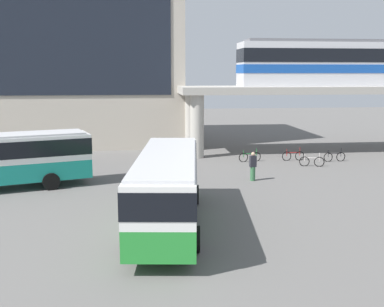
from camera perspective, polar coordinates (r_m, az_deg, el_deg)
ground_plane at (r=30.43m, az=-4.96°, el=-3.05°), size 120.00×120.00×0.00m
station_building at (r=48.80m, az=-16.78°, el=11.92°), size 25.05×13.66×17.88m
elevated_platform at (r=43.09m, az=18.57°, el=6.58°), size 29.50×5.52×5.59m
train at (r=43.83m, az=20.90°, el=10.19°), size 23.04×2.96×3.84m
bus_main at (r=20.68m, az=-2.97°, el=-3.43°), size 3.85×11.27×3.22m
bicycle_silver at (r=35.34m, az=14.24°, el=-0.94°), size 1.74×0.56×1.04m
bicycle_green at (r=36.38m, az=6.99°, el=-0.41°), size 1.78×0.33×1.04m
bicycle_red at (r=37.41m, az=12.10°, el=-0.28°), size 1.79×0.09×1.04m
bicycle_black at (r=37.78m, az=16.80°, el=-0.38°), size 1.79×0.21×1.04m
pedestrian_walking_across at (r=30.92m, az=-4.94°, el=-1.34°), size 0.32×0.42×1.69m
pedestrian_by_bike_rack at (r=29.86m, az=7.34°, el=-1.64°), size 0.43×0.32×1.82m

